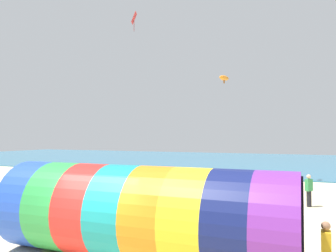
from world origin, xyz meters
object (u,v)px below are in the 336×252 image
kite_orange_parafoil (224,78)px  giant_inflatable_tube (142,213)px  bystander_near_water (309,190)px  kite_red_diamond (134,18)px

kite_orange_parafoil → giant_inflatable_tube: bearing=-84.9°
kite_orange_parafoil → bystander_near_water: kite_orange_parafoil is taller
giant_inflatable_tube → kite_red_diamond: bearing=120.5°
kite_red_diamond → kite_orange_parafoil: kite_red_diamond is taller
giant_inflatable_tube → bystander_near_water: size_ratio=5.30×
kite_red_diamond → bystander_near_water: bearing=-3.3°
kite_orange_parafoil → bystander_near_water: bearing=-46.6°
kite_red_diamond → bystander_near_water: size_ratio=0.77×
giant_inflatable_tube → bystander_near_water: bearing=65.8°
kite_orange_parafoil → bystander_near_water: (5.91, -6.25, -7.26)m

